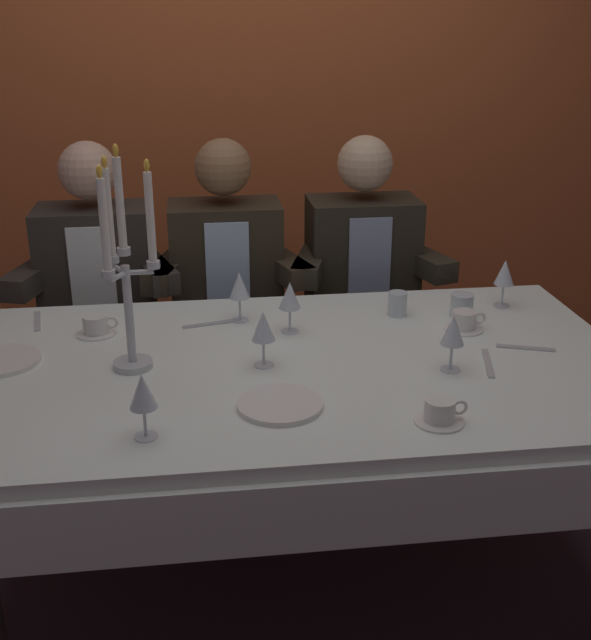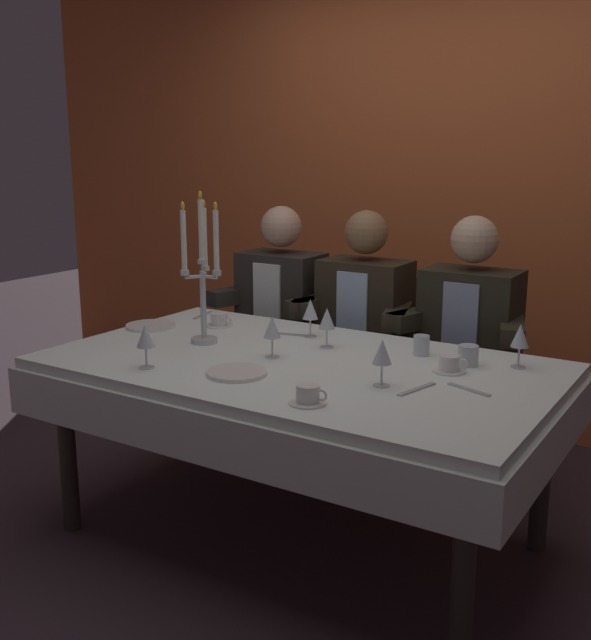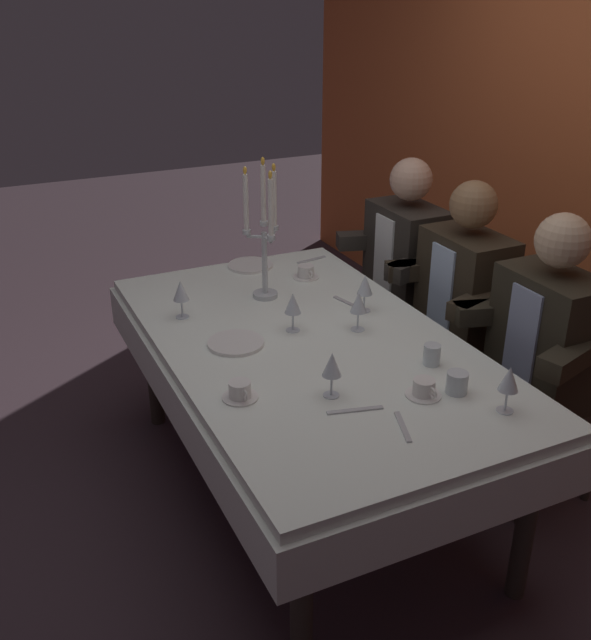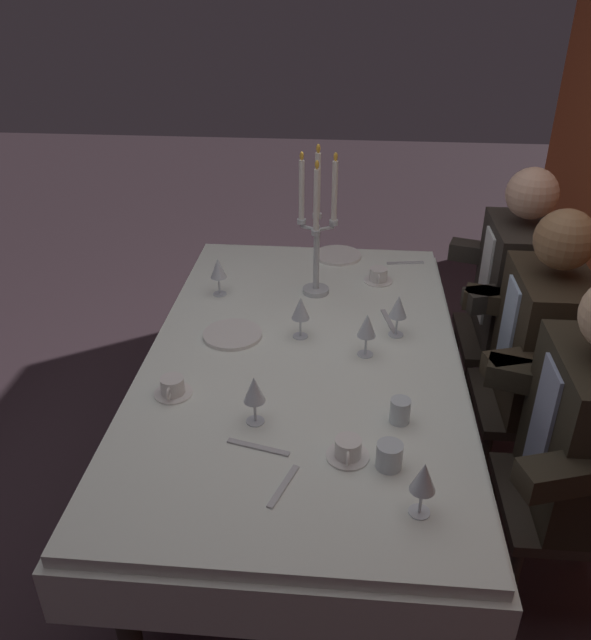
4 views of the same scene
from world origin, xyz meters
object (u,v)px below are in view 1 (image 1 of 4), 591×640
object	(u,v)px
dinner_plate_0	(1,361)
wine_glass_5	(290,297)
coffee_cup_2	(440,412)
wine_glass_2	(239,286)
seated_diner_1	(226,270)
dining_table	(301,398)
seated_diner_2	(361,265)
water_tumbler_1	(398,304)
dinner_plate_1	(280,404)
coffee_cup_1	(464,322)
wine_glass_4	(143,393)
water_tumbler_0	(462,305)
candelabra	(125,272)
coffee_cup_0	(96,326)
wine_glass_0	(505,274)
seated_diner_0	(98,275)
wine_glass_3	(263,328)
wine_glass_1	(453,332)

from	to	relation	value
dinner_plate_0	wine_glass_5	distance (m)	0.86
wine_glass_5	coffee_cup_2	distance (m)	0.69
wine_glass_5	coffee_cup_2	size ratio (longest dim) A/B	1.24
dinner_plate_0	wine_glass_2	size ratio (longest dim) A/B	1.34
seated_diner_1	dining_table	bearing A→B (deg)	-79.11
seated_diner_2	water_tumbler_1	bearing A→B (deg)	-89.93
dining_table	dinner_plate_0	world-z (taller)	dinner_plate_0
wine_glass_2	seated_diner_1	size ratio (longest dim) A/B	0.13
dinner_plate_1	coffee_cup_1	distance (m)	0.77
coffee_cup_2	dinner_plate_1	bearing A→B (deg)	161.09
wine_glass_4	seated_diner_1	world-z (taller)	seated_diner_1
coffee_cup_1	seated_diner_1	distance (m)	1.01
wine_glass_5	coffee_cup_2	xyz separation A→B (m)	(0.29, -0.62, -0.09)
dinner_plate_0	dining_table	bearing A→B (deg)	-6.72
dinner_plate_1	seated_diner_2	world-z (taller)	seated_diner_2
water_tumbler_0	coffee_cup_2	bearing A→B (deg)	-112.43
candelabra	coffee_cup_2	distance (m)	0.90
wine_glass_2	water_tumbler_0	world-z (taller)	wine_glass_2
seated_diner_1	wine_glass_4	bearing A→B (deg)	-101.24
dining_table	coffee_cup_0	world-z (taller)	coffee_cup_0
coffee_cup_1	seated_diner_2	world-z (taller)	seated_diner_2
wine_glass_4	wine_glass_0	bearing A→B (deg)	32.47
coffee_cup_2	coffee_cup_1	bearing A→B (deg)	66.00
wine_glass_4	water_tumbler_0	xyz separation A→B (m)	(0.99, 0.66, -0.08)
wine_glass_4	wine_glass_5	world-z (taller)	same
dining_table	seated_diner_1	bearing A→B (deg)	100.89
coffee_cup_1	seated_diner_2	xyz separation A→B (m)	(-0.18, 0.72, -0.03)
seated_diner_0	water_tumbler_1	bearing A→B (deg)	-28.91
water_tumbler_0	wine_glass_0	bearing A→B (deg)	23.48
water_tumbler_0	coffee_cup_1	bearing A→B (deg)	-104.08
water_tumbler_0	seated_diner_1	xyz separation A→B (m)	(-0.74, 0.60, -0.04)
coffee_cup_2	seated_diner_2	distance (m)	1.29
candelabra	seated_diner_1	world-z (taller)	candelabra
candelabra	seated_diner_0	size ratio (longest dim) A/B	0.50
dinner_plate_1	wine_glass_3	bearing A→B (deg)	93.95
wine_glass_2	wine_glass_5	world-z (taller)	same
candelabra	water_tumbler_1	bearing A→B (deg)	19.94
wine_glass_1	wine_glass_0	bearing A→B (deg)	54.88
dinner_plate_0	water_tumbler_1	xyz separation A→B (m)	(1.21, 0.22, 0.03)
wine_glass_0	coffee_cup_2	size ratio (longest dim) A/B	1.24
wine_glass_4	water_tumbler_1	xyz separation A→B (m)	(0.78, 0.70, -0.08)
wine_glass_0	water_tumbler_0	bearing A→B (deg)	-156.52
wine_glass_1	wine_glass_2	bearing A→B (deg)	140.92
wine_glass_2	seated_diner_0	size ratio (longest dim) A/B	0.13
wine_glass_0	seated_diner_1	size ratio (longest dim) A/B	0.13
dining_table	wine_glass_4	size ratio (longest dim) A/B	11.83
dining_table	dinner_plate_1	distance (m)	0.31
wine_glass_1	dinner_plate_1	bearing A→B (deg)	-162.56
dinner_plate_0	seated_diner_1	distance (m)	1.04
wine_glass_3	seated_diner_2	world-z (taller)	seated_diner_2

